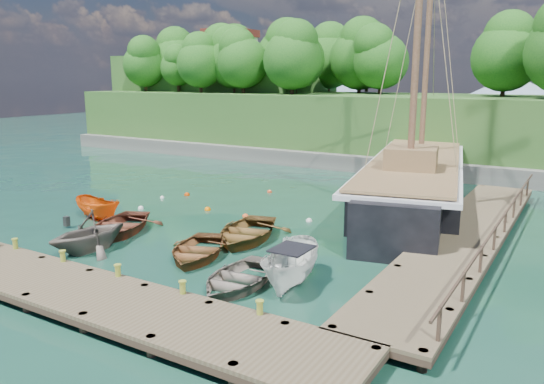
{
  "coord_description": "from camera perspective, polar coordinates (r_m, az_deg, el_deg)",
  "views": [
    {
      "loc": [
        15.94,
        -17.54,
        7.56
      ],
      "look_at": [
        2.7,
        4.39,
        2.0
      ],
      "focal_mm": 35.0,
      "sensor_mm": 36.0,
      "label": 1
    }
  ],
  "objects": [
    {
      "name": "ground",
      "position": [
        24.88,
        -10.66,
        -5.66
      ],
      "size": [
        160.0,
        160.0,
        0.0
      ],
      "primitive_type": "plane",
      "color": "#183E2F",
      "rests_on": "ground"
    },
    {
      "name": "dock_near",
      "position": [
        19.16,
        -19.29,
        -10.32
      ],
      "size": [
        20.0,
        3.2,
        1.1
      ],
      "color": "brown",
      "rests_on": "ground"
    },
    {
      "name": "dock_east",
      "position": [
        25.94,
        20.09,
        -4.47
      ],
      "size": [
        3.2,
        24.0,
        1.1
      ],
      "color": "brown",
      "rests_on": "ground"
    },
    {
      "name": "bollard_0",
      "position": [
        24.69,
        -25.72,
        -6.85
      ],
      "size": [
        0.26,
        0.26,
        0.45
      ],
      "primitive_type": "cylinder",
      "color": "olive",
      "rests_on": "ground"
    },
    {
      "name": "bollard_1",
      "position": [
        22.34,
        -21.42,
        -8.42
      ],
      "size": [
        0.26,
        0.26,
        0.45
      ],
      "primitive_type": "cylinder",
      "color": "olive",
      "rests_on": "ground"
    },
    {
      "name": "bollard_2",
      "position": [
        20.16,
        -16.11,
        -10.29
      ],
      "size": [
        0.26,
        0.26,
        0.45
      ],
      "primitive_type": "cylinder",
      "color": "olive",
      "rests_on": "ground"
    },
    {
      "name": "bollard_3",
      "position": [
        18.21,
        -9.5,
        -12.46
      ],
      "size": [
        0.26,
        0.26,
        0.45
      ],
      "primitive_type": "cylinder",
      "color": "olive",
      "rests_on": "ground"
    },
    {
      "name": "bollard_4",
      "position": [
        16.58,
        -1.31,
        -14.88
      ],
      "size": [
        0.26,
        0.26,
        0.45
      ],
      "primitive_type": "cylinder",
      "color": "olive",
      "rests_on": "ground"
    },
    {
      "name": "rowboat_0",
      "position": [
        27.41,
        -16.12,
        -4.26
      ],
      "size": [
        5.12,
        5.85,
        1.01
      ],
      "primitive_type": "imported",
      "rotation": [
        0.0,
        0.0,
        0.41
      ],
      "color": "brown",
      "rests_on": "ground"
    },
    {
      "name": "rowboat_1",
      "position": [
        25.09,
        -19.04,
        -5.99
      ],
      "size": [
        3.65,
        4.09,
        1.96
      ],
      "primitive_type": "imported",
      "rotation": [
        0.0,
        0.0,
        -0.13
      ],
      "color": "#5C534B",
      "rests_on": "ground"
    },
    {
      "name": "rowboat_2",
      "position": [
        23.13,
        -8.07,
        -6.96
      ],
      "size": [
        4.56,
        5.26,
        0.91
      ],
      "primitive_type": "imported",
      "rotation": [
        0.0,
        0.0,
        0.39
      ],
      "color": "brown",
      "rests_on": "ground"
    },
    {
      "name": "rowboat_3",
      "position": [
        19.95,
        -3.64,
        -10.05
      ],
      "size": [
        3.48,
        4.61,
        0.9
      ],
      "primitive_type": "imported",
      "rotation": [
        0.0,
        0.0,
        0.09
      ],
      "color": "#685E54",
      "rests_on": "ground"
    },
    {
      "name": "rowboat_4",
      "position": [
        25.33,
        -2.77,
        -5.13
      ],
      "size": [
        4.73,
        5.77,
        1.04
      ],
      "primitive_type": "imported",
      "rotation": [
        0.0,
        0.0,
        0.25
      ],
      "color": "brown",
      "rests_on": "ground"
    },
    {
      "name": "motorboat_orange",
      "position": [
        30.33,
        -18.09,
        -2.81
      ],
      "size": [
        3.8,
        1.99,
        1.39
      ],
      "primitive_type": "imported",
      "rotation": [
        0.0,
        0.0,
        1.39
      ],
      "color": "#F15C0D",
      "rests_on": "ground"
    },
    {
      "name": "cabin_boat_white",
      "position": [
        20.0,
        2.11,
        -9.98
      ],
      "size": [
        2.52,
        4.57,
        1.67
      ],
      "primitive_type": "imported",
      "rotation": [
        0.0,
        0.0,
        0.22
      ],
      "color": "white",
      "rests_on": "ground"
    },
    {
      "name": "schooner",
      "position": [
        33.13,
        15.08,
        0.73
      ],
      "size": [
        9.53,
        28.63,
        21.41
      ],
      "rotation": [
        0.0,
        0.0,
        0.21
      ],
      "color": "black",
      "rests_on": "ground"
    },
    {
      "name": "mooring_buoy_0",
      "position": [
        32.02,
        -13.92,
        -1.78
      ],
      "size": [
        0.34,
        0.34,
        0.34
      ],
      "primitive_type": "sphere",
      "color": "white",
      "rests_on": "ground"
    },
    {
      "name": "mooring_buoy_1",
      "position": [
        31.03,
        -6.94,
        -1.95
      ],
      "size": [
        0.37,
        0.37,
        0.37
      ],
      "primitive_type": "sphere",
      "color": "orange",
      "rests_on": "ground"
    },
    {
      "name": "mooring_buoy_2",
      "position": [
        29.35,
        -2.88,
        -2.7
      ],
      "size": [
        0.35,
        0.35,
        0.35
      ],
      "primitive_type": "sphere",
      "color": "#E1511F",
      "rests_on": "ground"
    },
    {
      "name": "mooring_buoy_3",
      "position": [
        28.46,
        4.0,
        -3.19
      ],
      "size": [
        0.35,
        0.35,
        0.35
      ],
      "primitive_type": "sphere",
      "color": "silver",
      "rests_on": "ground"
    },
    {
      "name": "mooring_buoy_4",
      "position": [
        35.07,
        -9.13,
        -0.36
      ],
      "size": [
        0.36,
        0.36,
        0.36
      ],
      "primitive_type": "sphere",
      "color": "#CE3B00",
      "rests_on": "ground"
    },
    {
      "name": "mooring_buoy_5",
      "position": [
        35.52,
        -0.26,
        -0.04
      ],
      "size": [
        0.32,
        0.32,
        0.32
      ],
      "primitive_type": "sphere",
      "color": "#E14D21",
      "rests_on": "ground"
    },
    {
      "name": "mooring_buoy_6",
      "position": [
        34.54,
        -11.73,
        -0.66
      ],
      "size": [
        0.27,
        0.27,
        0.27
      ],
      "primitive_type": "sphere",
      "color": "white",
      "rests_on": "ground"
    },
    {
      "name": "mooring_buoy_7",
      "position": [
        24.26,
        -2.45,
        -5.92
      ],
      "size": [
        0.34,
        0.34,
        0.34
      ],
      "primitive_type": "sphere",
      "color": "#E66603",
      "rests_on": "ground"
    },
    {
      "name": "headland",
      "position": [
        56.8,
        0.63,
        10.2
      ],
      "size": [
        51.0,
        19.31,
        12.9
      ],
      "color": "#474744",
      "rests_on": "ground"
    },
    {
      "name": "distant_ridge",
      "position": [
        88.37,
        23.86,
        9.14
      ],
      "size": [
        117.0,
        40.0,
        10.0
      ],
      "color": "#728CA5",
      "rests_on": "ground"
    }
  ]
}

